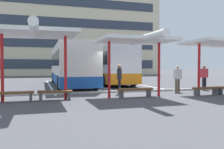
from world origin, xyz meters
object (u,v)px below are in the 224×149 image
(bench_2, at_px, (135,91))
(waiting_shelter_2, at_px, (223,44))
(coach_bus_0, at_px, (70,66))
(coach_bus_1, at_px, (109,66))
(waiting_shelter_1, at_px, (137,41))
(waiting_passenger_1, at_px, (119,77))
(waiting_shelter_0, at_px, (35,34))
(waiting_passenger_0, at_px, (177,77))
(bench_0, at_px, (14,94))
(bench_3, at_px, (206,89))
(waiting_passenger_2, at_px, (204,76))
(bench_1, at_px, (55,93))

(bench_2, xyz_separation_m, waiting_shelter_2, (4.96, -0.63, 2.49))
(coach_bus_0, relative_size, coach_bus_1, 1.15)
(coach_bus_1, height_order, waiting_shelter_1, coach_bus_1)
(bench_2, height_order, waiting_passenger_1, waiting_passenger_1)
(waiting_shelter_0, distance_m, waiting_passenger_0, 8.81)
(bench_0, distance_m, waiting_shelter_2, 11.13)
(waiting_shelter_1, bearing_deg, bench_2, 90.00)
(coach_bus_0, distance_m, bench_2, 9.05)
(waiting_passenger_0, bearing_deg, bench_3, -71.96)
(coach_bus_0, bearing_deg, waiting_passenger_0, -51.47)
(bench_2, relative_size, waiting_passenger_0, 1.16)
(coach_bus_1, xyz_separation_m, waiting_shelter_2, (3.49, -10.68, 1.16))
(coach_bus_0, height_order, waiting_shelter_0, coach_bus_0)
(bench_3, height_order, waiting_passenger_2, waiting_passenger_2)
(waiting_passenger_2, bearing_deg, waiting_shelter_1, -157.23)
(bench_0, distance_m, waiting_passenger_2, 12.12)
(waiting_shelter_2, bearing_deg, bench_0, 176.17)
(bench_2, xyz_separation_m, waiting_passenger_2, (6.04, 2.32, 0.62))
(coach_bus_0, bearing_deg, bench_3, -55.10)
(waiting_shelter_1, xyz_separation_m, waiting_shelter_2, (4.96, -0.42, -0.04))
(coach_bus_1, height_order, bench_3, coach_bus_1)
(waiting_passenger_0, bearing_deg, coach_bus_0, 128.53)
(bench_3, relative_size, waiting_passenger_2, 0.98)
(coach_bus_0, bearing_deg, bench_1, -101.93)
(bench_1, height_order, bench_3, same)
(coach_bus_0, height_order, waiting_passenger_0, coach_bus_0)
(coach_bus_0, distance_m, waiting_passenger_2, 10.46)
(waiting_shelter_0, relative_size, waiting_passenger_1, 2.94)
(waiting_shelter_0, bearing_deg, bench_3, -1.95)
(coach_bus_1, bearing_deg, waiting_passenger_1, -101.86)
(bench_2, xyz_separation_m, waiting_passenger_0, (3.44, 1.51, 0.61))
(coach_bus_1, xyz_separation_m, waiting_shelter_1, (-1.47, -10.26, 1.20))
(coach_bus_0, height_order, bench_3, coach_bus_0)
(waiting_shelter_1, bearing_deg, bench_0, 176.98)
(waiting_passenger_1, height_order, waiting_passenger_2, waiting_passenger_1)
(bench_2, bearing_deg, waiting_shelter_0, -179.00)
(coach_bus_1, relative_size, waiting_passenger_0, 6.50)
(bench_1, xyz_separation_m, waiting_passenger_0, (7.50, 1.40, 0.62))
(coach_bus_0, bearing_deg, waiting_passenger_2, -37.39)
(waiting_shelter_0, distance_m, waiting_passenger_2, 11.45)
(coach_bus_0, bearing_deg, waiting_shelter_0, -107.19)
(bench_3, bearing_deg, waiting_shelter_1, 177.43)
(waiting_shelter_0, xyz_separation_m, waiting_passenger_1, (4.68, 1.81, -2.06))
(bench_0, height_order, waiting_passenger_0, waiting_passenger_0)
(waiting_shelter_2, height_order, waiting_passenger_0, waiting_shelter_2)
(bench_1, bearing_deg, waiting_passenger_1, 23.12)
(coach_bus_0, relative_size, waiting_shelter_0, 2.46)
(coach_bus_1, relative_size, bench_1, 6.52)
(coach_bus_1, distance_m, waiting_shelter_1, 10.44)
(bench_1, bearing_deg, bench_2, -1.50)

